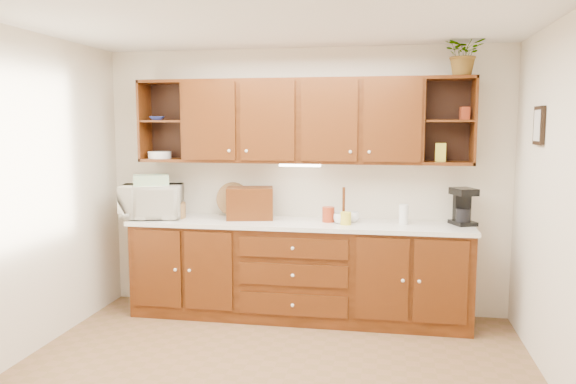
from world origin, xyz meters
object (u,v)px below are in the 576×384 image
at_px(potted_plant, 465,53).
at_px(bread_box, 250,203).
at_px(microwave, 152,201).
at_px(coffee_maker, 463,207).

bearing_deg(potted_plant, bread_box, -179.71).
relative_size(microwave, potted_plant, 1.52).
height_order(bread_box, coffee_maker, coffee_maker).
height_order(microwave, bread_box, microwave).
xyz_separation_m(bread_box, potted_plant, (1.97, 0.01, 1.39)).
bearing_deg(bread_box, microwave, 173.29).
height_order(coffee_maker, potted_plant, potted_plant).
height_order(microwave, coffee_maker, coffee_maker).
relative_size(coffee_maker, potted_plant, 0.88).
relative_size(bread_box, potted_plant, 1.15).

